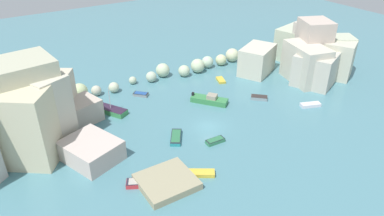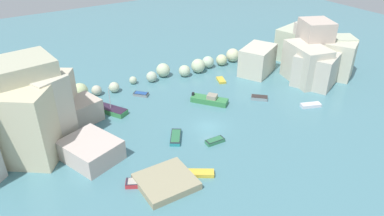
# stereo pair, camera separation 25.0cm
# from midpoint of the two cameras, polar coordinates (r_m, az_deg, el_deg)

# --- Properties ---
(cove_water) EXTENTS (160.00, 160.00, 0.00)m
(cove_water) POSITION_cam_midpoint_polar(r_m,az_deg,el_deg) (53.89, 2.82, -3.02)
(cove_water) COLOR teal
(cove_water) RESTS_ON ground
(cliff_headland_left) EXTENTS (25.20, 22.49, 12.14)m
(cliff_headland_left) POSITION_cam_midpoint_polar(r_m,az_deg,el_deg) (52.93, -24.89, -1.14)
(cliff_headland_left) COLOR beige
(cliff_headland_left) RESTS_ON ground
(cliff_headland_right) EXTENTS (21.81, 19.34, 10.40)m
(cliff_headland_right) POSITION_cam_midpoint_polar(r_m,az_deg,el_deg) (73.92, 18.01, 8.01)
(cliff_headland_right) COLOR beige
(cliff_headland_right) RESTS_ON ground
(rock_breakwater) EXTENTS (38.35, 4.57, 2.77)m
(rock_breakwater) POSITION_cam_midpoint_polar(r_m,az_deg,el_deg) (68.79, -3.88, 5.69)
(rock_breakwater) COLOR beige
(rock_breakwater) RESTS_ON ground
(stone_dock) EXTENTS (6.40, 5.98, 0.91)m
(stone_dock) POSITION_cam_midpoint_polar(r_m,az_deg,el_deg) (43.51, -3.95, -11.51)
(stone_dock) COLOR tan
(stone_dock) RESTS_ON ground
(moored_boat_0) EXTENTS (3.29, 3.94, 0.55)m
(moored_boat_0) POSITION_cam_midpoint_polar(r_m,az_deg,el_deg) (51.12, -2.44, -4.62)
(moored_boat_0) COLOR teal
(moored_boat_0) RESTS_ON cove_water
(moored_boat_1) EXTENTS (5.18, 5.97, 1.58)m
(moored_boat_1) POSITION_cam_midpoint_polar(r_m,az_deg,el_deg) (60.12, 2.91, 1.30)
(moored_boat_1) COLOR #388448
(moored_boat_1) RESTS_ON cove_water
(moored_boat_2) EXTENTS (4.30, 5.62, 4.43)m
(moored_boat_2) POSITION_cam_midpoint_polar(r_m,az_deg,el_deg) (58.69, -12.54, -0.31)
(moored_boat_2) COLOR #3B8C4D
(moored_boat_2) RESTS_ON cove_water
(moored_boat_3) EXTENTS (2.04, 2.82, 0.42)m
(moored_boat_3) POSITION_cam_midpoint_polar(r_m,az_deg,el_deg) (67.99, 4.71, 4.42)
(moored_boat_3) COLOR gold
(moored_boat_3) RESTS_ON cove_water
(moored_boat_4) EXTENTS (1.93, 3.04, 0.50)m
(moored_boat_4) POSITION_cam_midpoint_polar(r_m,az_deg,el_deg) (60.10, -20.07, -0.96)
(moored_boat_4) COLOR yellow
(moored_boat_4) RESTS_ON cove_water
(moored_boat_5) EXTENTS (2.60, 2.66, 0.54)m
(moored_boat_5) POSITION_cam_midpoint_polar(r_m,az_deg,el_deg) (63.06, -7.95, 2.18)
(moored_boat_5) COLOR gray
(moored_boat_5) RESTS_ON cove_water
(moored_boat_6) EXTENTS (3.02, 4.20, 0.53)m
(moored_boat_6) POSITION_cam_midpoint_polar(r_m,az_deg,el_deg) (50.72, -14.23, -5.99)
(moored_boat_6) COLOR navy
(moored_boat_6) RESTS_ON cove_water
(moored_boat_7) EXTENTS (4.13, 3.09, 0.66)m
(moored_boat_7) POSITION_cam_midpoint_polar(r_m,az_deg,el_deg) (43.82, -7.65, -11.59)
(moored_boat_7) COLOR red
(moored_boat_7) RESTS_ON cove_water
(moored_boat_8) EXTENTS (2.87, 2.81, 0.61)m
(moored_boat_8) POSITION_cam_midpoint_polar(r_m,az_deg,el_deg) (62.30, 10.70, 1.59)
(moored_boat_8) COLOR gray
(moored_boat_8) RESTS_ON cove_water
(moored_boat_9) EXTENTS (2.73, 1.22, 0.56)m
(moored_boat_9) POSITION_cam_midpoint_polar(r_m,az_deg,el_deg) (50.42, 3.78, -5.20)
(moored_boat_9) COLOR #367F55
(moored_boat_9) RESTS_ON cove_water
(moored_boat_10) EXTENTS (3.89, 3.13, 0.51)m
(moored_boat_10) POSITION_cam_midpoint_polar(r_m,az_deg,el_deg) (44.87, 1.17, -10.26)
(moored_boat_10) COLOR gold
(moored_boat_10) RESTS_ON cove_water
(moored_boat_11) EXTENTS (3.47, 2.29, 0.53)m
(moored_boat_11) POSITION_cam_midpoint_polar(r_m,az_deg,el_deg) (62.22, 18.35, 0.44)
(moored_boat_11) COLOR silver
(moored_boat_11) RESTS_ON cove_water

